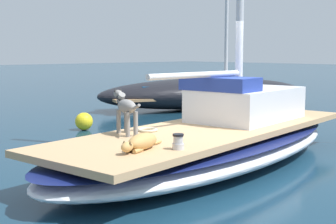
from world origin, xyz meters
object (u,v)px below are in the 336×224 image
at_px(dog_tan, 141,142).
at_px(mooring_buoy, 84,121).
at_px(deck_winch, 178,142).
at_px(coiled_rope, 148,130).
at_px(moored_boat_port_side, 205,92).
at_px(sailboat_main, 210,146).
at_px(dog_grey, 126,108).

bearing_deg(dog_tan, mooring_buoy, 154.62).
bearing_deg(deck_winch, coiled_rope, 155.03).
xyz_separation_m(coiled_rope, moored_boat_port_side, (-5.21, 7.03, -0.13)).
distance_m(deck_winch, moored_boat_port_side, 10.12).
height_order(sailboat_main, dog_tan, dog_tan).
distance_m(sailboat_main, dog_grey, 1.73).
relative_size(dog_tan, moored_boat_port_side, 0.12).
bearing_deg(dog_grey, moored_boat_port_side, 124.85).
height_order(sailboat_main, moored_boat_port_side, moored_boat_port_side).
distance_m(dog_grey, mooring_buoy, 4.66).
relative_size(dog_tan, mooring_buoy, 2.11).
bearing_deg(dog_grey, deck_winch, -8.30).
bearing_deg(dog_grey, dog_tan, -28.43).
relative_size(deck_winch, coiled_rope, 0.65).
height_order(deck_winch, moored_boat_port_side, moored_boat_port_side).
xyz_separation_m(dog_grey, moored_boat_port_side, (-5.20, 7.47, -0.53)).
distance_m(deck_winch, mooring_buoy, 5.97).
height_order(coiled_rope, mooring_buoy, coiled_rope).
xyz_separation_m(dog_grey, mooring_buoy, (-4.17, 1.91, -0.86)).
bearing_deg(moored_boat_port_side, dog_grey, -55.15).
relative_size(sailboat_main, dog_tan, 8.09).
bearing_deg(deck_winch, moored_boat_port_side, 130.68).
distance_m(sailboat_main, moored_boat_port_side, 8.21).
height_order(dog_tan, mooring_buoy, dog_tan).
bearing_deg(dog_tan, sailboat_main, 107.44).
xyz_separation_m(deck_winch, mooring_buoy, (-5.56, 2.11, -0.54)).
bearing_deg(coiled_rope, dog_tan, -43.68).
height_order(sailboat_main, dog_grey, dog_grey).
relative_size(moored_boat_port_side, mooring_buoy, 17.93).
relative_size(sailboat_main, mooring_buoy, 17.07).
distance_m(moored_boat_port_side, mooring_buoy, 5.67).
bearing_deg(coiled_rope, mooring_buoy, 160.69).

